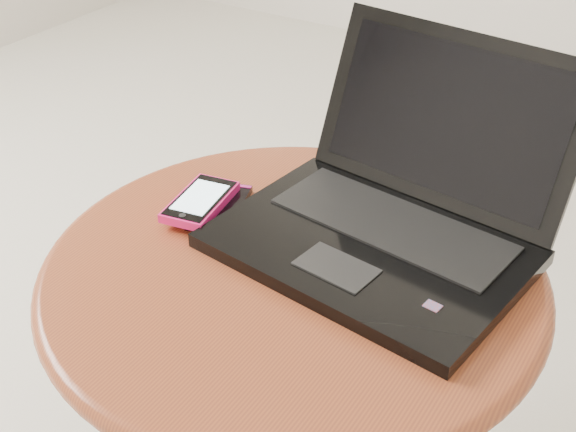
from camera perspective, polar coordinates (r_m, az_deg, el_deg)
The scene contains 4 objects.
table at distance 0.99m, azimuth 0.33°, elevation -8.29°, with size 0.61×0.61×0.48m.
laptop at distance 0.95m, azimuth 7.71°, elevation 0.49°, with size 0.40×0.38×0.23m.
phone_black at distance 1.02m, azimuth -5.07°, elevation 0.66°, with size 0.09×0.12×0.01m.
phone_pink at distance 1.01m, azimuth -6.49°, elevation 1.08°, with size 0.08×0.12×0.01m.
Camera 1 is at (0.33, -0.61, 1.04)m, focal length 48.13 mm.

